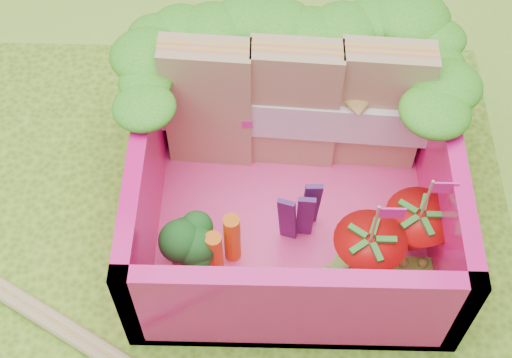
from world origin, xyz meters
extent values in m
plane|color=#87DA3D|center=(0.00, 0.00, 0.00)|extent=(14.00, 14.00, 0.00)
cube|color=#5A8D20|center=(0.00, 0.00, 0.01)|extent=(2.60, 2.60, 0.03)
cube|color=#FB4090|center=(0.31, 0.26, 0.06)|extent=(1.30, 1.30, 0.05)
cube|color=#ED147C|center=(0.31, 0.87, 0.31)|extent=(1.30, 0.07, 0.55)
cube|color=#ED147C|center=(0.31, -0.36, 0.31)|extent=(1.30, 0.07, 0.55)
cube|color=#ED147C|center=(-0.30, 0.26, 0.31)|extent=(0.07, 1.30, 0.55)
cube|color=#ED147C|center=(0.93, 0.26, 0.31)|extent=(0.07, 1.30, 0.55)
ellipsoid|color=#25941B|center=(-0.19, 0.84, 0.64)|extent=(0.30, 0.30, 0.11)
ellipsoid|color=#25941B|center=(-0.04, 0.84, 0.64)|extent=(0.30, 0.30, 0.11)
ellipsoid|color=#25941B|center=(0.10, 0.84, 0.64)|extent=(0.30, 0.30, 0.11)
ellipsoid|color=#25941B|center=(0.24, 0.84, 0.64)|extent=(0.30, 0.30, 0.11)
ellipsoid|color=#25941B|center=(0.39, 0.84, 0.64)|extent=(0.30, 0.30, 0.11)
ellipsoid|color=#25941B|center=(0.53, 0.84, 0.64)|extent=(0.30, 0.30, 0.11)
ellipsoid|color=#25941B|center=(0.67, 0.84, 0.64)|extent=(0.30, 0.30, 0.11)
ellipsoid|color=#25941B|center=(0.81, 0.84, 0.64)|extent=(0.30, 0.30, 0.11)
ellipsoid|color=#25941B|center=(-0.27, 0.36, 0.64)|extent=(0.27, 0.27, 0.10)
ellipsoid|color=#25941B|center=(-0.27, 0.50, 0.64)|extent=(0.27, 0.27, 0.10)
ellipsoid|color=#25941B|center=(-0.27, 0.64, 0.64)|extent=(0.27, 0.27, 0.10)
ellipsoid|color=#25941B|center=(-0.27, 0.78, 0.64)|extent=(0.27, 0.27, 0.10)
ellipsoid|color=#25941B|center=(0.89, 0.36, 0.64)|extent=(0.27, 0.27, 0.10)
ellipsoid|color=#25941B|center=(0.89, 0.50, 0.64)|extent=(0.27, 0.27, 0.10)
ellipsoid|color=#25941B|center=(0.89, 0.64, 0.64)|extent=(0.27, 0.27, 0.10)
ellipsoid|color=#25941B|center=(0.89, 0.78, 0.64)|extent=(0.27, 0.27, 0.10)
cube|color=#A98159|center=(-0.06, 0.56, 0.41)|extent=(0.39, 0.17, 0.67)
cube|color=#A98159|center=(0.31, 0.56, 0.41)|extent=(0.39, 0.17, 0.67)
cube|color=#A98159|center=(0.68, 0.56, 0.41)|extent=(0.39, 0.17, 0.67)
cube|color=white|center=(0.31, 0.56, 0.38)|extent=(1.22, 0.25, 0.20)
cylinder|color=#669B4B|center=(-0.13, -0.05, 0.15)|extent=(0.12, 0.12, 0.13)
ellipsoid|color=#15501D|center=(-0.13, -0.05, 0.27)|extent=(0.31, 0.31, 0.12)
cylinder|color=orange|center=(0.00, -0.07, 0.21)|extent=(0.07, 0.07, 0.26)
cylinder|color=orange|center=(0.07, 0.00, 0.22)|extent=(0.07, 0.07, 0.28)
cube|color=#471857|center=(0.29, 0.06, 0.27)|extent=(0.07, 0.04, 0.38)
cube|color=#471857|center=(0.36, 0.08, 0.27)|extent=(0.07, 0.02, 0.38)
cube|color=#471857|center=(0.39, 0.14, 0.27)|extent=(0.07, 0.02, 0.38)
cone|color=red|center=(0.61, -0.09, 0.22)|extent=(0.29, 0.29, 0.29)
cylinder|color=tan|center=(0.61, -0.09, 0.49)|extent=(0.01, 0.01, 0.24)
cube|color=#EC27A0|center=(0.66, -0.09, 0.57)|extent=(0.10, 0.01, 0.06)
cone|color=red|center=(0.81, 0.03, 0.22)|extent=(0.28, 0.28, 0.28)
cylinder|color=tan|center=(0.81, 0.03, 0.48)|extent=(0.01, 0.01, 0.24)
cube|color=#EC27A0|center=(0.86, 0.03, 0.56)|extent=(0.10, 0.01, 0.06)
cube|color=#5AA233|center=(0.81, 0.17, 0.11)|extent=(0.33, 0.12, 0.05)
cube|color=#5AA233|center=(0.81, -0.06, 0.11)|extent=(0.32, 0.08, 0.05)
cube|color=#5AA233|center=(0.49, -0.10, 0.11)|extent=(0.23, 0.31, 0.05)
cube|color=#5AA233|center=(0.69, -0.17, 0.11)|extent=(0.29, 0.26, 0.05)
cube|color=#E1BC7B|center=(-0.91, -0.14, 0.05)|extent=(2.03, 1.18, 0.05)
camera|label=1|loc=(0.20, -1.48, 2.75)|focal=50.00mm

